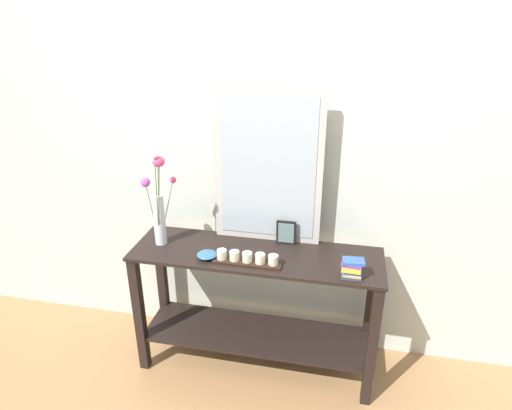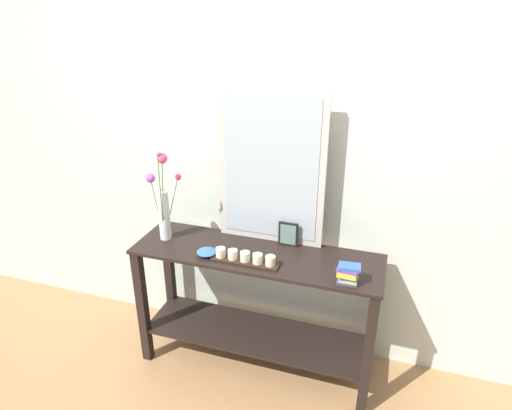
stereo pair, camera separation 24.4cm
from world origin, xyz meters
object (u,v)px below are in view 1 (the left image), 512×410
Objects in this scene: book_stack at (352,269)px; picture_frame_small at (286,233)px; decorative_bowl at (207,255)px; candle_tray at (247,259)px; mirror_leaning at (268,169)px; console_table at (256,298)px; tall_vase_left at (158,205)px.

picture_frame_small is at bearing 143.12° from book_stack.
picture_frame_small is at bearing 31.98° from decorative_bowl.
candle_tray is 0.33m from picture_frame_small.
mirror_leaning is 2.35× the size of candle_tray.
console_table is 3.77× the size of candle_tray.
tall_vase_left is at bearing -167.33° from picture_frame_small.
book_stack is (1.13, -0.13, -0.21)m from tall_vase_left.
tall_vase_left reaches higher than book_stack.
tall_vase_left reaches higher than decorative_bowl.
candle_tray is at bearing -101.51° from console_table.
tall_vase_left is 0.41m from decorative_bowl.
picture_frame_small is 0.50m from decorative_bowl.
tall_vase_left is 1.58× the size of candle_tray.
mirror_leaning reaches higher than book_stack.
tall_vase_left is at bearing 173.38° from book_stack.
tall_vase_left is 4.09× the size of picture_frame_small.
tall_vase_left is 0.78m from picture_frame_small.
mirror_leaning is 0.67m from tall_vase_left.
book_stack reaches higher than console_table.
decorative_bowl reaches higher than console_table.
console_table is at bearing 23.42° from decorative_bowl.
tall_vase_left is 1.16m from book_stack.
picture_frame_small is at bearing 56.21° from candle_tray.
mirror_leaning is at bearing 162.00° from picture_frame_small.
book_stack is at bearing -15.18° from console_table.
console_table is at bearing 78.49° from candle_tray.
candle_tray is at bearing -100.00° from mirror_leaning.
decorative_bowl is at bearing -148.02° from picture_frame_small.
decorative_bowl is (-0.24, 0.01, -0.01)m from candle_tray.
decorative_bowl is (-0.42, -0.26, -0.05)m from picture_frame_small.
picture_frame_small reaches higher than book_stack.
mirror_leaning is at bearing 45.86° from decorative_bowl.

